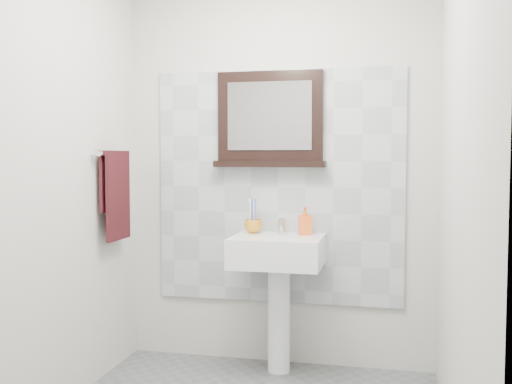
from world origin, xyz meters
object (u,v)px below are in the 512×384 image
pedestal_sink (278,266)px  toothbrush_cup (253,226)px  framed_mirror (270,122)px  soap_dispenser (305,221)px  hand_towel (116,188)px

pedestal_sink → toothbrush_cup: size_ratio=8.75×
toothbrush_cup → framed_mirror: framed_mirror is taller
soap_dispenser → framed_mirror: bearing=142.5°
pedestal_sink → framed_mirror: bearing=115.0°
toothbrush_cup → framed_mirror: size_ratio=0.15×
pedestal_sink → hand_towel: 1.11m
hand_towel → toothbrush_cup: bearing=20.8°
pedestal_sink → soap_dispenser: soap_dispenser is taller
pedestal_sink → soap_dispenser: size_ratio=5.52×
soap_dispenser → hand_towel: hand_towel is taller
toothbrush_cup → hand_towel: bearing=-159.2°
framed_mirror → hand_towel: (-0.89, -0.37, -0.42)m
toothbrush_cup → framed_mirror: bearing=37.3°
toothbrush_cup → hand_towel: (-0.80, -0.30, 0.25)m
pedestal_sink → toothbrush_cup: 0.31m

